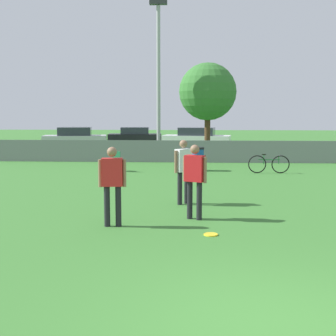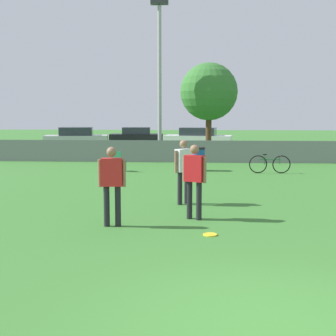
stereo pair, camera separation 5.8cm
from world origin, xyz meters
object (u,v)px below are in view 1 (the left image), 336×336
Objects in this scene: folding_chair_sideline at (118,160)px; parked_car_dark at (135,136)px; player_thrower_red at (195,176)px; player_defender_red at (112,180)px; bicycle_sideline at (269,164)px; parked_car_white at (197,138)px; light_pole at (158,66)px; trash_bin at (197,159)px; tree_near_pole at (208,92)px; frisbee_disc at (211,234)px; parked_car_silver at (75,139)px; player_receiver_white at (183,167)px.

folding_chair_sideline is 15.71m from parked_car_dark.
player_defender_red is at bearing -130.23° from player_thrower_red.
parked_car_white is at bearing 102.56° from bicycle_sideline.
parked_car_white is (2.02, 7.61, -4.18)m from light_pole.
trash_bin is 0.21× the size of parked_car_white.
tree_near_pole is 2.95× the size of player_defender_red.
light_pole is 28.14× the size of frisbee_disc.
parked_car_silver reaches higher than parked_car_dark.
parked_car_silver is at bearing 101.60° from player_defender_red.
parked_car_silver is 5.32m from parked_car_dark.
light_pole is 6.83m from folding_chair_sideline.
folding_chair_sideline is (-3.27, 8.71, -0.53)m from player_thrower_red.
frisbee_disc is 10.60m from trash_bin.
bicycle_sideline is 0.38× the size of parked_car_silver.
folding_chair_sideline is (-1.47, 9.50, -0.53)m from player_defender_red.
light_pole is 6.67m from trash_bin.
parked_car_white is at bearing -2.75° from parked_car_silver.
light_pole is at bearing -80.28° from parked_car_dark.
parked_car_silver reaches higher than folding_chair_sideline.
light_pole is 8.52m from bicycle_sideline.
player_defender_red is 2.45m from frisbee_disc.
parked_car_white reaches higher than parked_car_dark.
player_defender_red is 6.01× the size of frisbee_disc.
player_receiver_white is at bearing 125.88° from player_thrower_red.
folding_chair_sideline is at bearing -104.66° from light_pole.
player_defender_red is at bearing -82.72° from parked_car_silver.
light_pole is 1.86× the size of parked_car_silver.
parked_car_white is at bearing 80.09° from player_defender_red.
folding_chair_sideline is at bearing 136.66° from player_thrower_red.
bicycle_sideline is at bearing 20.96° from player_receiver_white.
tree_near_pole reaches higher than player_defender_red.
parked_car_silver reaches higher than bicycle_sideline.
folding_chair_sideline is 6.30m from bicycle_sideline.
player_defender_red is (0.15, -14.57, -3.84)m from light_pole.
player_thrower_red is (-0.65, -15.19, -2.56)m from tree_near_pole.
folding_chair_sideline is at bearing -172.14° from trash_bin.
player_thrower_red is at bearing 136.05° from folding_chair_sideline.
parked_car_silver is 0.92× the size of parked_car_white.
player_defender_red is 22.26m from parked_car_white.
tree_near_pole is 16.99m from frisbee_disc.
bicycle_sideline is at bearing 74.84° from frisbee_disc.
parked_car_white is (0.39, 19.58, -0.34)m from player_receiver_white.
player_thrower_red is 9.19m from trash_bin.
player_thrower_red is (1.94, -13.78, -3.84)m from light_pole.
tree_near_pole reaches higher than frisbee_disc.
parked_car_dark is (-4.26, 22.55, -0.37)m from player_receiver_white.
frisbee_disc is 0.29× the size of trash_bin.
frisbee_disc is 0.34× the size of folding_chair_sideline.
tree_near_pole is 10.65m from parked_car_silver.
trash_bin is 15.89m from parked_car_dark.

